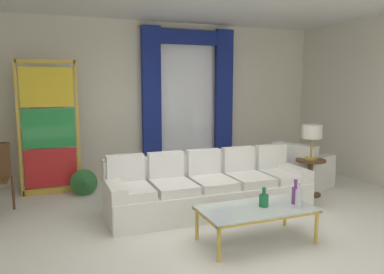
# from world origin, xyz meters

# --- Properties ---
(ground_plane) EXTENTS (16.00, 16.00, 0.00)m
(ground_plane) POSITION_xyz_m (0.00, 0.00, 0.00)
(ground_plane) COLOR white
(wall_rear) EXTENTS (8.00, 0.12, 3.00)m
(wall_rear) POSITION_xyz_m (0.00, 3.06, 1.50)
(wall_rear) COLOR silver
(wall_rear) RESTS_ON ground
(curtained_window) EXTENTS (2.00, 0.17, 2.70)m
(curtained_window) POSITION_xyz_m (0.78, 2.89, 1.74)
(curtained_window) COLOR white
(curtained_window) RESTS_ON ground
(couch_white_long) EXTENTS (2.93, 0.94, 0.86)m
(couch_white_long) POSITION_xyz_m (0.24, 0.70, 0.31)
(couch_white_long) COLOR white
(couch_white_long) RESTS_ON ground
(coffee_table) EXTENTS (1.31, 0.68, 0.41)m
(coffee_table) POSITION_xyz_m (0.30, -0.54, 0.38)
(coffee_table) COLOR silver
(coffee_table) RESTS_ON ground
(bottle_blue_decanter) EXTENTS (0.11, 0.11, 0.24)m
(bottle_blue_decanter) POSITION_xyz_m (0.40, -0.54, 0.49)
(bottle_blue_decanter) COLOR #196B3D
(bottle_blue_decanter) RESTS_ON coffee_table
(bottle_crystal_tall) EXTENTS (0.07, 0.07, 0.31)m
(bottle_crystal_tall) POSITION_xyz_m (0.74, -0.72, 0.54)
(bottle_crystal_tall) COLOR silver
(bottle_crystal_tall) RESTS_ON coffee_table
(bottle_amber_squat) EXTENTS (0.08, 0.08, 0.30)m
(bottle_amber_squat) POSITION_xyz_m (0.80, -0.59, 0.53)
(bottle_amber_squat) COLOR #753384
(bottle_amber_squat) RESTS_ON coffee_table
(armchair_white) EXTENTS (1.05, 1.04, 0.80)m
(armchair_white) POSITION_xyz_m (2.28, 1.21, 0.29)
(armchair_white) COLOR white
(armchair_white) RESTS_ON ground
(stained_glass_divider) EXTENTS (0.95, 0.05, 2.20)m
(stained_glass_divider) POSITION_xyz_m (-1.86, 2.38, 1.06)
(stained_glass_divider) COLOR gold
(stained_glass_divider) RESTS_ON ground
(peacock_figurine) EXTENTS (0.44, 0.60, 0.50)m
(peacock_figurine) POSITION_xyz_m (-1.37, 2.02, 0.22)
(peacock_figurine) COLOR beige
(peacock_figurine) RESTS_ON ground
(round_side_table) EXTENTS (0.48, 0.48, 0.59)m
(round_side_table) POSITION_xyz_m (2.09, 0.74, 0.36)
(round_side_table) COLOR brown
(round_side_table) RESTS_ON ground
(table_lamp_brass) EXTENTS (0.32, 0.32, 0.57)m
(table_lamp_brass) POSITION_xyz_m (2.09, 0.74, 1.03)
(table_lamp_brass) COLOR #B29338
(table_lamp_brass) RESTS_ON round_side_table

